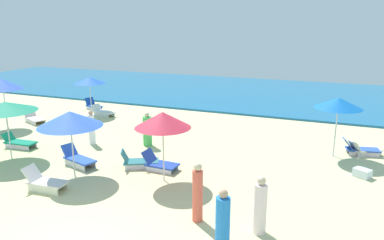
# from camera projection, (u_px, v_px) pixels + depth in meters

# --- Properties ---
(ocean) EXTENTS (60.00, 14.82, 0.12)m
(ocean) POSITION_uv_depth(u_px,v_px,m) (264.00, 93.00, 28.40)
(ocean) COLOR #1A6497
(ocean) RESTS_ON ground_plane
(umbrella_0) EXTENTS (1.91, 1.91, 2.45)m
(umbrella_0) POSITION_uv_depth(u_px,v_px,m) (163.00, 120.00, 12.10)
(umbrella_0) COLOR silver
(umbrella_0) RESTS_ON ground_plane
(lounge_chair_0_0) EXTENTS (1.33, 0.72, 0.70)m
(lounge_chair_0_0) POSITION_uv_depth(u_px,v_px,m) (159.00, 163.00, 13.53)
(lounge_chair_0_0) COLOR silver
(lounge_chair_0_0) RESTS_ON ground_plane
(lounge_chair_0_1) EXTENTS (1.50, 1.16, 0.69)m
(lounge_chair_0_1) POSITION_uv_depth(u_px,v_px,m) (138.00, 161.00, 13.76)
(lounge_chair_0_1) COLOR silver
(lounge_chair_0_1) RESTS_ON ground_plane
(umbrella_1) EXTENTS (2.22, 2.22, 2.39)m
(umbrella_1) POSITION_uv_depth(u_px,v_px,m) (70.00, 119.00, 12.46)
(umbrella_1) COLOR silver
(umbrella_1) RESTS_ON ground_plane
(lounge_chair_1_0) EXTENTS (1.59, 0.94, 0.76)m
(lounge_chair_1_0) POSITION_uv_depth(u_px,v_px,m) (78.00, 159.00, 13.90)
(lounge_chair_1_0) COLOR silver
(lounge_chair_1_0) RESTS_ON ground_plane
(lounge_chair_1_1) EXTENTS (1.45, 0.70, 0.77)m
(lounge_chair_1_1) POSITION_uv_depth(u_px,v_px,m) (45.00, 182.00, 11.86)
(lounge_chair_1_1) COLOR silver
(lounge_chair_1_1) RESTS_ON ground_plane
(umbrella_3) EXTENTS (2.42, 2.42, 2.33)m
(umbrella_3) POSITION_uv_depth(u_px,v_px,m) (5.00, 107.00, 14.23)
(umbrella_3) COLOR silver
(umbrella_3) RESTS_ON ground_plane
(lounge_chair_3_0) EXTENTS (1.51, 0.69, 0.63)m
(lounge_chair_3_0) POSITION_uv_depth(u_px,v_px,m) (19.00, 142.00, 15.98)
(lounge_chair_3_0) COLOR silver
(lounge_chair_3_0) RESTS_ON ground_plane
(umbrella_4) EXTENTS (1.98, 1.98, 2.57)m
(umbrella_4) POSITION_uv_depth(u_px,v_px,m) (2.00, 84.00, 18.62)
(umbrella_4) COLOR silver
(umbrella_4) RESTS_ON ground_plane
(lounge_chair_4_0) EXTENTS (1.59, 1.10, 0.65)m
(lounge_chair_4_0) POSITION_uv_depth(u_px,v_px,m) (34.00, 118.00, 20.07)
(lounge_chair_4_0) COLOR silver
(lounge_chair_4_0) RESTS_ON ground_plane
(umbrella_6) EXTENTS (1.88, 1.88, 2.45)m
(umbrella_6) POSITION_uv_depth(u_px,v_px,m) (338.00, 103.00, 14.42)
(umbrella_6) COLOR silver
(umbrella_6) RESTS_ON ground_plane
(lounge_chair_6_0) EXTENTS (1.40, 1.21, 0.61)m
(lounge_chair_6_0) POSITION_uv_depth(u_px,v_px,m) (364.00, 149.00, 15.10)
(lounge_chair_6_0) COLOR silver
(lounge_chair_6_0) RESTS_ON ground_plane
(lounge_chair_6_1) EXTENTS (1.54, 0.86, 0.68)m
(lounge_chair_6_1) POSITION_uv_depth(u_px,v_px,m) (360.00, 149.00, 15.09)
(lounge_chair_6_1) COLOR silver
(lounge_chair_6_1) RESTS_ON ground_plane
(umbrella_8) EXTENTS (1.85, 1.85, 2.27)m
(umbrella_8) POSITION_uv_depth(u_px,v_px,m) (89.00, 80.00, 21.36)
(umbrella_8) COLOR silver
(umbrella_8) RESTS_ON ground_plane
(lounge_chair_8_0) EXTENTS (1.36, 1.03, 0.70)m
(lounge_chair_8_0) POSITION_uv_depth(u_px,v_px,m) (93.00, 106.00, 23.22)
(lounge_chair_8_0) COLOR silver
(lounge_chair_8_0) RESTS_ON ground_plane
(lounge_chair_8_1) EXTENTS (1.54, 0.87, 0.65)m
(lounge_chair_8_1) POSITION_uv_depth(u_px,v_px,m) (103.00, 112.00, 21.52)
(lounge_chair_8_1) COLOR silver
(lounge_chair_8_1) RESTS_ON ground_plane
(beachgoer_0) EXTENTS (0.48, 0.48, 1.64)m
(beachgoer_0) POSITION_uv_depth(u_px,v_px,m) (223.00, 224.00, 8.45)
(beachgoer_0) COLOR blue
(beachgoer_0) RESTS_ON ground_plane
(beachgoer_1) EXTENTS (0.54, 0.54, 1.52)m
(beachgoer_1) POSITION_uv_depth(u_px,v_px,m) (147.00, 131.00, 16.14)
(beachgoer_1) COLOR #49B955
(beachgoer_1) RESTS_ON ground_plane
(beachgoer_3) EXTENTS (0.41, 0.41, 1.56)m
(beachgoer_3) POSITION_uv_depth(u_px,v_px,m) (92.00, 128.00, 16.32)
(beachgoer_3) COLOR white
(beachgoer_3) RESTS_ON ground_plane
(beachgoer_4) EXTENTS (0.31, 0.31, 1.70)m
(beachgoer_4) POSITION_uv_depth(u_px,v_px,m) (198.00, 194.00, 9.84)
(beachgoer_4) COLOR #DD5746
(beachgoer_4) RESTS_ON ground_plane
(beachgoer_5) EXTENTS (0.36, 0.36, 1.57)m
(beachgoer_5) POSITION_uv_depth(u_px,v_px,m) (260.00, 207.00, 9.29)
(beachgoer_5) COLOR white
(beachgoer_5) RESTS_ON ground_plane
(cooler_box_0) EXTENTS (0.67, 0.61, 0.30)m
(cooler_box_0) POSITION_uv_depth(u_px,v_px,m) (362.00, 173.00, 12.90)
(cooler_box_0) COLOR white
(cooler_box_0) RESTS_ON ground_plane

